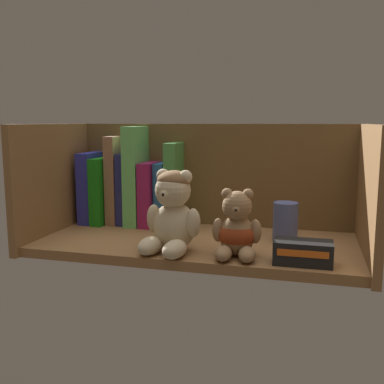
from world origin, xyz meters
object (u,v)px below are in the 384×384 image
book_6 (164,194)px  book_7 (175,185)px  book_1 (106,190)px  small_product_box (303,252)px  book_3 (127,188)px  book_0 (94,187)px  teddy_bear_larger (172,213)px  teddy_bear_smaller (237,230)px  pillar_candle (285,222)px  book_5 (152,193)px  book_4 (138,176)px  book_2 (117,180)px

book_6 → book_7: (2.97, 0.00, 2.50)cm
book_1 → small_product_box: size_ratio=1.58×
book_1 → book_3: bearing=0.0°
small_product_box → book_0: bearing=156.4°
book_7 → teddy_bear_larger: book_7 is taller
book_1 → teddy_bear_smaller: 43.57cm
book_6 → teddy_bear_larger: bearing=-67.2°
book_6 → book_7: 3.89cm
book_3 → teddy_bear_smaller: bearing=-34.4°
teddy_bear_larger → pillar_candle: size_ratio=1.91×
book_1 → book_5: bearing=0.0°
book_1 → book_7: bearing=0.0°
book_0 → book_6: (18.99, 0.00, -1.14)cm
book_4 → book_6: size_ratio=1.57×
book_1 → book_2: (3.11, 0.00, 2.70)cm
book_4 → small_product_box: size_ratio=2.33×
book_2 → book_4: 5.89cm
book_4 → book_1: bearing=180.0°
book_2 → pillar_candle: book_2 is taller
book_0 → book_5: bearing=0.0°
book_2 → teddy_bear_larger: 30.83cm
book_1 → book_7: book_7 is taller
teddy_bear_larger → pillar_candle: bearing=32.2°
book_2 → book_4: size_ratio=0.90×
book_7 → teddy_bear_larger: 22.75cm
book_5 → book_7: (6.07, 0.00, 2.43)cm
book_3 → pillar_candle: book_3 is taller
teddy_bear_smaller → small_product_box: bearing=-7.1°
book_6 → pillar_candle: size_ratio=1.82×
teddy_bear_larger → teddy_bear_smaller: teddy_bear_larger is taller
book_2 → book_5: bearing=0.0°
book_5 → book_0: bearing=180.0°
book_2 → book_6: (12.47, 0.00, -3.23)cm
book_6 → book_7: book_7 is taller
book_6 → book_7: bearing=0.0°
book_4 → teddy_bear_larger: 27.27cm
book_1 → book_3: (5.78, 0.00, 0.53)cm
book_0 → book_2: (6.52, 0.00, 2.09)cm
book_1 → teddy_bear_larger: bearing=-41.4°
pillar_candle → small_product_box: pillar_candle is taller
book_1 → book_4: size_ratio=0.68×
book_7 → book_1: bearing=180.0°
small_product_box → book_1: bearing=155.0°
teddy_bear_larger → book_6: bearing=112.8°
book_7 → small_product_box: book_7 is taller
book_4 → book_7: (9.67, 0.00, -1.95)cm
book_0 → book_7: 22.00cm
book_1 → teddy_bear_smaller: (37.61, -21.77, -3.17)cm
book_0 → teddy_bear_smaller: size_ratio=1.36×
book_7 → pillar_candle: bearing=-16.9°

